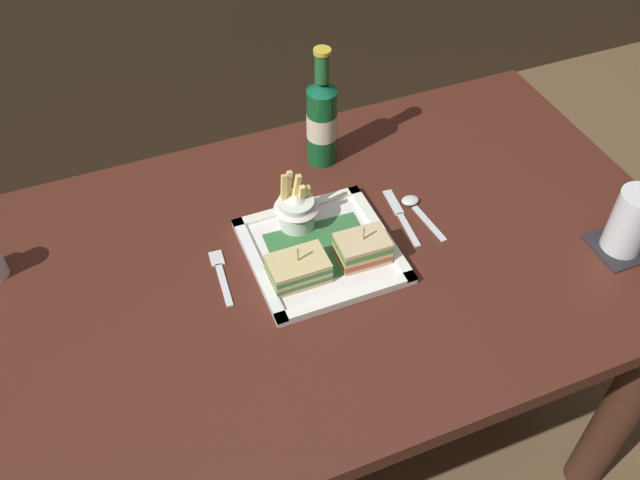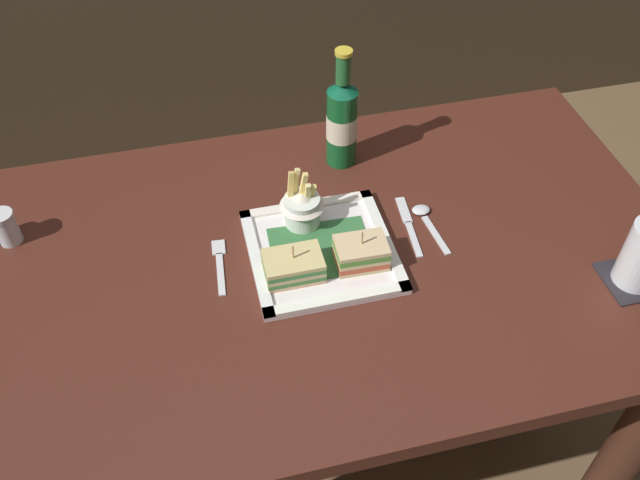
{
  "view_description": "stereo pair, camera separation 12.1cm",
  "coord_description": "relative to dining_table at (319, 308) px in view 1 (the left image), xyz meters",
  "views": [
    {
      "loc": [
        -0.31,
        -0.77,
        1.66
      ],
      "look_at": [
        0.0,
        0.0,
        0.78
      ],
      "focal_mm": 38.47,
      "sensor_mm": 36.0,
      "label": 1
    },
    {
      "loc": [
        -0.2,
        -0.81,
        1.66
      ],
      "look_at": [
        0.0,
        0.0,
        0.78
      ],
      "focal_mm": 38.47,
      "sensor_mm": 36.0,
      "label": 2
    }
  ],
  "objects": [
    {
      "name": "ground_plane",
      "position": [
        0.0,
        0.0,
        -0.6
      ],
      "size": [
        6.0,
        6.0,
        0.0
      ],
      "primitive_type": "plane",
      "color": "brown"
    },
    {
      "name": "dining_table",
      "position": [
        0.0,
        0.0,
        0.0
      ],
      "size": [
        1.34,
        0.78,
        0.74
      ],
      "color": "#492017",
      "rests_on": "ground_plane"
    },
    {
      "name": "square_plate",
      "position": [
        0.01,
        0.01,
        0.16
      ],
      "size": [
        0.26,
        0.26,
        0.02
      ],
      "color": "white",
      "rests_on": "dining_table"
    },
    {
      "name": "sandwich_half_left",
      "position": [
        -0.05,
        -0.04,
        0.18
      ],
      "size": [
        0.1,
        0.07,
        0.07
      ],
      "color": "#E4B488",
      "rests_on": "square_plate"
    },
    {
      "name": "sandwich_half_right",
      "position": [
        0.07,
        -0.04,
        0.18
      ],
      "size": [
        0.09,
        0.07,
        0.08
      ],
      "color": "#DABF88",
      "rests_on": "square_plate"
    },
    {
      "name": "fries_cup",
      "position": [
        -0.01,
        0.08,
        0.2
      ],
      "size": [
        0.08,
        0.08,
        0.11
      ],
      "color": "silver",
      "rests_on": "square_plate"
    },
    {
      "name": "beer_bottle",
      "position": [
        0.11,
        0.25,
        0.25
      ],
      "size": [
        0.06,
        0.06,
        0.26
      ],
      "color": "#115324",
      "rests_on": "dining_table"
    },
    {
      "name": "drink_coaster",
      "position": [
        0.52,
        -0.18,
        0.15
      ],
      "size": [
        0.1,
        0.1,
        0.0
      ],
      "primitive_type": "cube",
      "color": "#242126",
      "rests_on": "dining_table"
    },
    {
      "name": "water_glass",
      "position": [
        0.52,
        -0.18,
        0.21
      ],
      "size": [
        0.07,
        0.07,
        0.13
      ],
      "color": "silver",
      "rests_on": "dining_table"
    },
    {
      "name": "fork",
      "position": [
        -0.18,
        0.03,
        0.15
      ],
      "size": [
        0.03,
        0.13,
        0.0
      ],
      "color": "silver",
      "rests_on": "dining_table"
    },
    {
      "name": "knife",
      "position": [
        0.18,
        0.04,
        0.15
      ],
      "size": [
        0.03,
        0.16,
        0.0
      ],
      "color": "silver",
      "rests_on": "dining_table"
    },
    {
      "name": "spoon",
      "position": [
        0.22,
        0.05,
        0.15
      ],
      "size": [
        0.03,
        0.13,
        0.01
      ],
      "color": "silver",
      "rests_on": "dining_table"
    }
  ]
}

